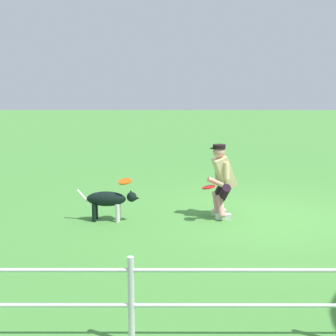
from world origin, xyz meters
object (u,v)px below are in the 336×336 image
Objects in this scene: person at (222,178)px; frisbee_flying at (125,181)px; dog at (109,200)px; frisbee_held at (209,187)px.

person reaches higher than frisbee_flying.
frisbee_flying is at bearing 0.94° from dog.
person is at bearing -172.46° from frisbee_flying.
frisbee_held is at bearing 177.26° from frisbee_flying.
person is at bearing -131.67° from frisbee_held.
frisbee_held is (-1.69, 0.08, 0.24)m from dog.
frisbee_flying is 1.42m from frisbee_held.
dog is 1.71m from frisbee_held.
frisbee_flying is (-0.27, 0.01, 0.33)m from dog.
person reaches higher than dog.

